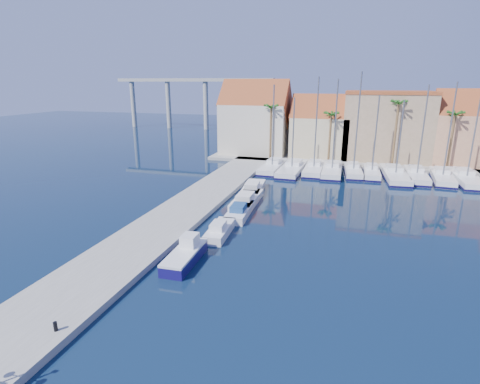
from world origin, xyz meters
name	(u,v)px	position (x,y,z in m)	size (l,w,h in m)	color
ground	(224,286)	(0.00, 0.00, 0.00)	(260.00, 260.00, 0.00)	black
quay_west	(186,209)	(-9.00, 13.50, 0.25)	(6.00, 77.00, 0.50)	gray
shore_north	(365,159)	(10.00, 48.00, 0.25)	(54.00, 16.00, 0.50)	gray
bollard	(55,326)	(-6.90, -7.82, 0.77)	(0.21, 0.21, 0.53)	black
fishing_boat	(185,254)	(-4.01, 2.52, 0.63)	(1.99, 5.48, 1.90)	#140E54
motorboat_west_0	(220,230)	(-3.27, 8.25, 0.51)	(2.00, 5.33, 1.40)	white
motorboat_west_1	(239,211)	(-3.03, 13.69, 0.51)	(2.35, 6.23, 1.40)	white
motorboat_west_2	(247,199)	(-3.43, 17.81, 0.51)	(2.57, 7.45, 1.40)	white
motorboat_west_3	(253,188)	(-3.97, 22.63, 0.51)	(3.02, 7.37, 1.40)	white
sailboat_0	(273,166)	(-4.12, 35.63, 0.59)	(3.04, 10.48, 13.07)	white
sailboat_1	(293,168)	(-0.93, 35.25, 0.55)	(3.47, 11.88, 11.29)	white
sailboat_2	(314,168)	(2.28, 36.13, 0.61)	(2.75, 10.13, 14.20)	white
sailboat_3	(332,170)	(5.01, 35.95, 0.59)	(3.00, 10.68, 13.89)	white
sailboat_4	(353,170)	(8.10, 36.30, 0.65)	(2.95, 8.99, 14.87)	white
sailboat_5	(372,172)	(10.75, 36.10, 0.60)	(2.31, 8.41, 11.68)	white
sailboat_6	(395,174)	(13.92, 35.59, 0.55)	(3.73, 11.55, 11.06)	white
sailboat_7	(416,175)	(16.87, 36.08, 0.59)	(2.75, 10.04, 13.13)	white
sailboat_8	(442,176)	(20.23, 36.04, 0.60)	(3.32, 10.07, 13.48)	white
sailboat_9	(465,178)	(23.18, 36.19, 0.59)	(3.10, 11.15, 14.10)	white
building_0	(256,121)	(-10.00, 47.00, 6.52)	(12.30, 9.00, 13.50)	beige
building_1	(321,129)	(2.00, 47.00, 5.30)	(10.30, 8.00, 11.00)	#C5B58B
building_2	(386,125)	(13.00, 48.00, 6.26)	(14.20, 10.20, 11.50)	#9C8260
building_3	(466,131)	(25.00, 47.00, 5.86)	(10.30, 8.00, 12.00)	tan
palm_0	(271,109)	(-6.00, 42.00, 9.08)	(2.60, 2.60, 10.15)	brown
palm_1	(331,116)	(4.00, 42.00, 8.14)	(2.60, 2.60, 9.15)	brown
palm_2	(399,105)	(14.00, 42.00, 10.02)	(2.60, 2.60, 11.15)	brown
palm_3	(455,116)	(22.00, 42.00, 8.61)	(2.60, 2.60, 9.65)	brown
viaduct	(189,93)	(-39.07, 82.00, 10.25)	(48.00, 2.20, 14.45)	#9E9E99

